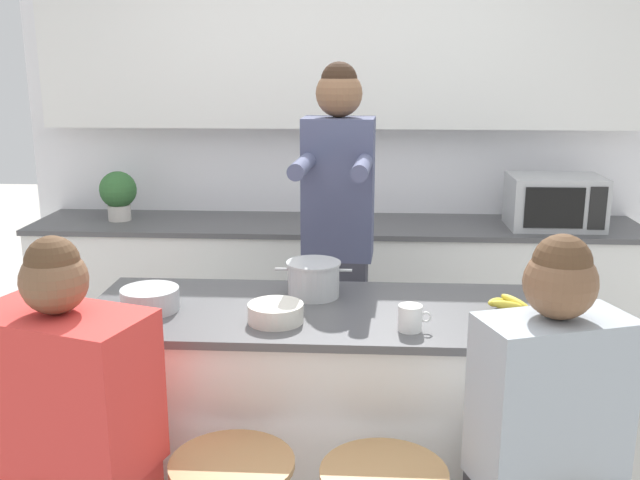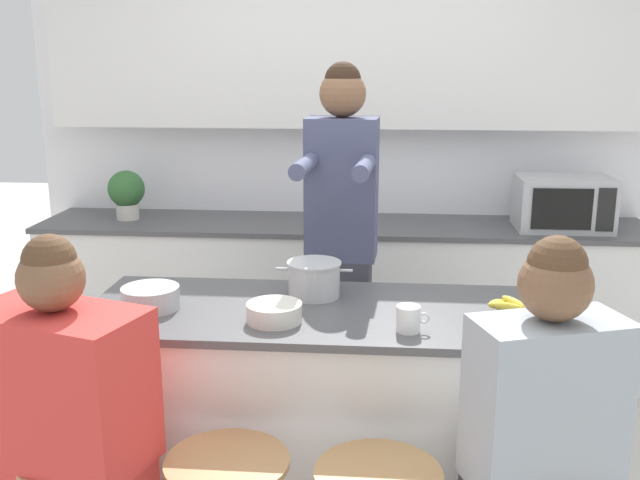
% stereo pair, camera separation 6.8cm
% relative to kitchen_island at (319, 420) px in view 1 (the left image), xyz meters
% --- Properties ---
extents(wall_back, '(3.86, 0.22, 2.70)m').
position_rel_kitchen_island_xyz_m(wall_back, '(0.00, 1.86, 1.07)').
color(wall_back, white).
rests_on(wall_back, ground_plane).
extents(back_counter, '(3.58, 0.61, 0.91)m').
position_rel_kitchen_island_xyz_m(back_counter, '(0.00, 1.57, -0.02)').
color(back_counter, white).
rests_on(back_counter, ground_plane).
extents(kitchen_island, '(1.76, 0.70, 0.94)m').
position_rel_kitchen_island_xyz_m(kitchen_island, '(0.00, 0.00, 0.00)').
color(kitchen_island, black).
rests_on(kitchen_island, ground_plane).
extents(person_cooking, '(0.36, 0.60, 1.84)m').
position_rel_kitchen_island_xyz_m(person_cooking, '(0.05, 0.68, 0.47)').
color(person_cooking, '#383842').
rests_on(person_cooking, ground_plane).
extents(person_wrapped_blanket, '(0.59, 0.43, 1.36)m').
position_rel_kitchen_island_xyz_m(person_wrapped_blanket, '(-0.73, -0.61, 0.16)').
color(person_wrapped_blanket, red).
rests_on(person_wrapped_blanket, ground_plane).
extents(person_seated_near, '(0.48, 0.38, 1.38)m').
position_rel_kitchen_island_xyz_m(person_seated_near, '(0.71, -0.61, 0.16)').
color(person_seated_near, '#333338').
rests_on(person_seated_near, ground_plane).
extents(cooking_pot, '(0.30, 0.22, 0.14)m').
position_rel_kitchen_island_xyz_m(cooking_pot, '(-0.03, 0.15, 0.53)').
color(cooking_pot, '#B7BABC').
rests_on(cooking_pot, kitchen_island).
extents(fruit_bowl, '(0.22, 0.22, 0.08)m').
position_rel_kitchen_island_xyz_m(fruit_bowl, '(-0.63, -0.05, 0.50)').
color(fruit_bowl, '#B7BABC').
rests_on(fruit_bowl, kitchen_island).
extents(mixing_bowl_steel, '(0.20, 0.20, 0.07)m').
position_rel_kitchen_island_xyz_m(mixing_bowl_steel, '(-0.15, -0.15, 0.50)').
color(mixing_bowl_steel, silver).
rests_on(mixing_bowl_steel, kitchen_island).
extents(coffee_cup_near, '(0.12, 0.08, 0.09)m').
position_rel_kitchen_island_xyz_m(coffee_cup_near, '(0.33, -0.20, 0.51)').
color(coffee_cup_near, white).
rests_on(coffee_cup_near, kitchen_island).
extents(banana_bunch, '(0.18, 0.13, 0.06)m').
position_rel_kitchen_island_xyz_m(banana_bunch, '(0.70, 0.02, 0.49)').
color(banana_bunch, yellow).
rests_on(banana_bunch, kitchen_island).
extents(microwave, '(0.52, 0.36, 0.30)m').
position_rel_kitchen_island_xyz_m(microwave, '(1.25, 1.53, 0.59)').
color(microwave, '#B2B5B7').
rests_on(microwave, back_counter).
extents(potted_plant, '(0.22, 0.22, 0.30)m').
position_rel_kitchen_island_xyz_m(potted_plant, '(-1.29, 1.57, 0.61)').
color(potted_plant, beige).
rests_on(potted_plant, back_counter).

